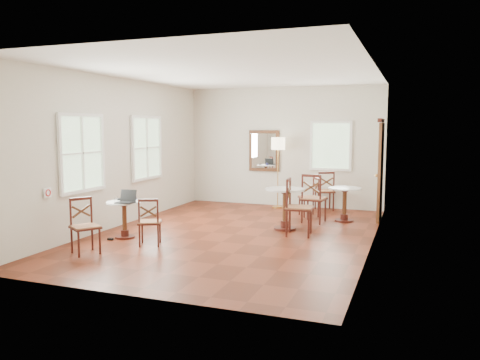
% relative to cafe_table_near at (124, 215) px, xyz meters
% --- Properties ---
extents(ground, '(7.00, 7.00, 0.00)m').
position_rel_cafe_table_near_xyz_m(ground, '(1.78, 0.96, -0.42)').
color(ground, '#5D2110').
rests_on(ground, ground).
extents(room_shell, '(5.02, 7.02, 3.01)m').
position_rel_cafe_table_near_xyz_m(room_shell, '(1.72, 1.23, 1.47)').
color(room_shell, beige).
rests_on(room_shell, ground).
extents(cafe_table_near, '(0.64, 0.64, 0.67)m').
position_rel_cafe_table_near_xyz_m(cafe_table_near, '(0.00, 0.00, 0.00)').
color(cafe_table_near, '#411710').
rests_on(cafe_table_near, ground).
extents(cafe_table_mid, '(0.77, 0.77, 0.82)m').
position_rel_cafe_table_near_xyz_m(cafe_table_mid, '(2.56, 1.69, 0.09)').
color(cafe_table_mid, '#411710').
rests_on(cafe_table_mid, ground).
extents(cafe_table_back, '(0.69, 0.69, 0.73)m').
position_rel_cafe_table_near_xyz_m(cafe_table_back, '(3.55, 2.92, 0.04)').
color(cafe_table_back, '#411710').
rests_on(cafe_table_back, ground).
extents(chair_near_a, '(0.50, 0.50, 0.82)m').
position_rel_cafe_table_near_xyz_m(chair_near_a, '(0.72, -0.32, -0.01)').
color(chair_near_a, '#411710').
rests_on(chair_near_a, ground).
extents(chair_near_b, '(0.57, 0.57, 0.89)m').
position_rel_cafe_table_near_xyz_m(chair_near_b, '(0.01, -1.13, 0.03)').
color(chair_near_b, '#411710').
rests_on(chair_near_b, ground).
extents(chair_mid_a, '(0.53, 0.53, 1.04)m').
position_rel_cafe_table_near_xyz_m(chair_mid_a, '(2.95, 2.57, 0.10)').
color(chair_mid_a, '#411710').
rests_on(chair_mid_a, ground).
extents(chair_mid_b, '(0.54, 0.54, 1.07)m').
position_rel_cafe_table_near_xyz_m(chair_mid_b, '(2.91, 1.29, 0.12)').
color(chair_mid_b, '#411710').
rests_on(chair_mid_b, ground).
extents(chair_back_a, '(0.58, 0.58, 0.95)m').
position_rel_cafe_table_near_xyz_m(chair_back_a, '(2.91, 4.12, 0.06)').
color(chair_back_a, '#411710').
rests_on(chair_back_a, ground).
extents(chair_back_b, '(0.56, 0.56, 0.88)m').
position_rel_cafe_table_near_xyz_m(chair_back_b, '(2.73, 3.27, 0.02)').
color(chair_back_b, '#411710').
rests_on(chair_back_b, ground).
extents(floor_lamp, '(0.34, 0.34, 1.75)m').
position_rel_cafe_table_near_xyz_m(floor_lamp, '(1.74, 4.11, 1.07)').
color(floor_lamp, '#BF8C3F').
rests_on(floor_lamp, ground).
extents(laptop, '(0.33, 0.28, 0.22)m').
position_rel_cafe_table_near_xyz_m(laptop, '(0.12, -0.10, 0.31)').
color(laptop, black).
rests_on(laptop, cafe_table_near).
extents(mouse, '(0.13, 0.10, 0.04)m').
position_rel_cafe_table_near_xyz_m(mouse, '(-0.18, 0.10, 0.28)').
color(mouse, black).
rests_on(mouse, cafe_table_near).
extents(navy_mug, '(0.10, 0.07, 0.08)m').
position_rel_cafe_table_near_xyz_m(navy_mug, '(0.10, 0.17, 0.30)').
color(navy_mug, '#111139').
rests_on(navy_mug, cafe_table_near).
extents(water_glass, '(0.07, 0.07, 0.11)m').
position_rel_cafe_table_near_xyz_m(water_glass, '(-0.06, -0.16, 0.31)').
color(water_glass, white).
rests_on(water_glass, cafe_table_near).
extents(power_adapter, '(0.10, 0.06, 0.04)m').
position_rel_cafe_table_near_xyz_m(power_adapter, '(-0.14, -0.24, -0.40)').
color(power_adapter, black).
rests_on(power_adapter, ground).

